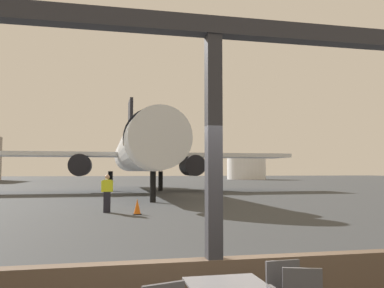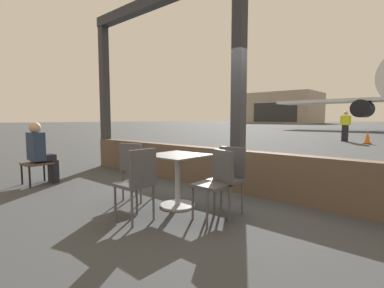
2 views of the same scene
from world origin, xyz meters
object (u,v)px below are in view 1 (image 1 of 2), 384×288
Objects in this scene: airplane at (138,151)px; ground_crew_worker at (107,193)px; fuel_storage_tank at (246,168)px; traffic_cone at (137,207)px.

ground_crew_worker is at bearing -99.10° from airplane.
ground_crew_worker is at bearing -114.57° from fuel_storage_tank.
fuel_storage_tank reaches higher than ground_crew_worker.
airplane is 17.43× the size of ground_crew_worker.
traffic_cone is at bearing -39.30° from ground_crew_worker.
airplane is 3.45× the size of fuel_storage_tank.
airplane is 17.56m from ground_crew_worker.
traffic_cone is at bearing -113.34° from fuel_storage_tank.
fuel_storage_tank reaches higher than traffic_cone.
fuel_storage_tank is (30.01, 69.54, 2.26)m from traffic_cone.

